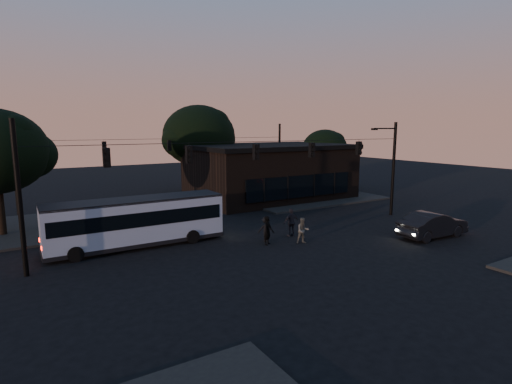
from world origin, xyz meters
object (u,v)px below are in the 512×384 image
bus (137,220)px  pedestrian_a (268,230)px  building (270,171)px  pedestrian_c (292,222)px  pedestrian_d (266,229)px  pedestrian_b (303,230)px  car (433,225)px

bus → pedestrian_a: 7.88m
building → pedestrian_c: size_ratio=8.23×
building → pedestrian_d: size_ratio=9.52×
pedestrian_a → pedestrian_c: (2.37, 0.75, 0.05)m
bus → pedestrian_c: bus is taller
building → pedestrian_b: bearing=-116.3°
pedestrian_a → pedestrian_d: bearing=33.5°
pedestrian_b → pedestrian_d: pedestrian_d is taller
car → pedestrian_a: size_ratio=2.83×
bus → car: size_ratio=2.06×
pedestrian_c → pedestrian_d: size_ratio=1.16×
bus → car: bus is taller
pedestrian_d → building: bearing=-95.5°
car → pedestrian_d: bearing=66.6°
building → pedestrian_c: bearing=-117.9°
pedestrian_a → pedestrian_b: bearing=-56.3°
pedestrian_a → pedestrian_c: 2.49m
pedestrian_c → bus: bearing=-10.1°
pedestrian_c → pedestrian_d: bearing=13.8°
car → pedestrian_d: size_ratio=3.11×
bus → pedestrian_a: bearing=-28.8°
pedestrian_d → pedestrian_a: bearing=94.8°
pedestrian_b → pedestrian_a: bearing=174.7°
bus → car: (16.92, -8.05, -0.80)m
building → car: bearing=-87.3°
building → pedestrian_a: bearing=-124.0°
pedestrian_b → building: bearing=82.2°
pedestrian_a → pedestrian_d: (0.24, 0.55, -0.08)m
pedestrian_a → pedestrian_b: (2.02, -0.89, -0.08)m
car → pedestrian_d: car is taller
bus → car: bearing=-25.1°
car → pedestrian_a: 10.92m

